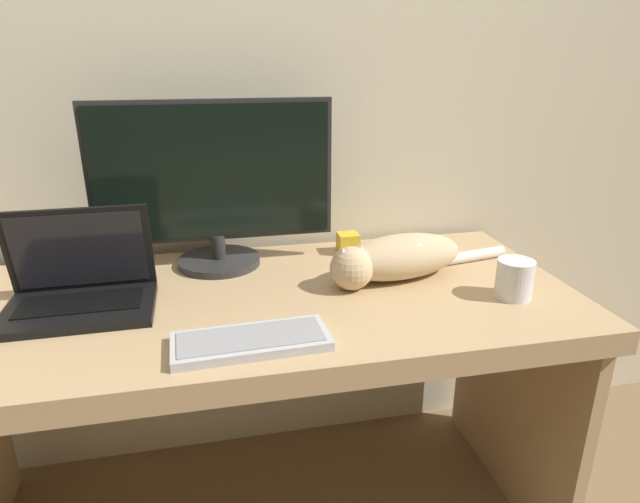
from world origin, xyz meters
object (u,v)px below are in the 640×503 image
(coffee_mug, at_px, (514,279))
(laptop, at_px, (80,290))
(monitor, at_px, (214,185))
(cat, at_px, (396,257))
(external_keyboard, at_px, (251,341))

(coffee_mug, bearing_deg, laptop, 171.36)
(monitor, bearing_deg, coffee_mug, -28.17)
(monitor, relative_size, laptop, 1.94)
(laptop, bearing_deg, cat, 0.34)
(laptop, distance_m, external_keyboard, 0.46)
(laptop, relative_size, cat, 0.60)
(monitor, xyz_separation_m, cat, (0.46, -0.21, -0.17))
(laptop, distance_m, cat, 0.79)
(external_keyboard, bearing_deg, monitor, 93.00)
(monitor, xyz_separation_m, external_keyboard, (0.05, -0.48, -0.22))
(laptop, bearing_deg, monitor, 33.12)
(laptop, height_order, coffee_mug, laptop)
(monitor, distance_m, coffee_mug, 0.83)
(monitor, distance_m, laptop, 0.44)
(external_keyboard, xyz_separation_m, cat, (0.41, 0.28, 0.05))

